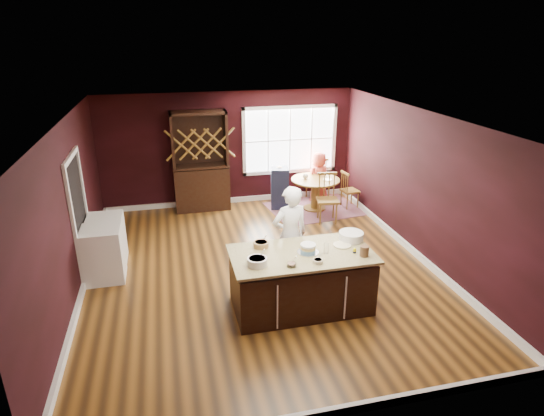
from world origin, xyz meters
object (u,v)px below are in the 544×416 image
Objects in this scene: high_chair at (280,187)px; washer at (103,254)px; hutch at (201,162)px; dining_table at (315,188)px; seated_woman at (319,177)px; toddler at (281,175)px; baker at (290,236)px; layer_cake at (308,248)px; chair_north at (316,178)px; kitchen_island at (301,281)px; dryer at (107,239)px; chair_south at (328,198)px; chair_east at (350,189)px.

washer is (-3.74, -2.58, -0.05)m from high_chair.
dining_table is at bearing -14.25° from hutch.
seated_woman is 1.02m from toddler.
seated_woman is 1.35× the size of washer.
hutch is (-1.10, 3.77, 0.31)m from baker.
chair_north is (1.69, 4.62, -0.45)m from layer_cake.
baker is 1.36× the size of seated_woman.
dining_table is 0.66× the size of baker.
chair_north is (1.79, 4.62, 0.10)m from kitchen_island.
seated_woman is 4.83× the size of toddler.
dryer is (-3.04, 1.47, -0.41)m from baker.
chair_south reaches higher than toddler.
hutch is (-1.84, 0.31, 0.35)m from toddler.
dining_table is at bearing 61.21° from chair_north.
toddler reaches higher than washer.
chair_north is at bearing 26.44° from dryer.
hutch reaches higher than dryer.
chair_south reaches higher than dryer.
high_chair is 3.97× the size of toddler.
baker is at bearing -25.84° from dryer.
seated_woman is 1.22× the size of high_chair.
baker is at bearing 94.80° from layer_cake.
baker is 0.74× the size of hutch.
layer_cake is 4.69m from hutch.
kitchen_island is 3.40m from washer.
toddler is 1.90m from hutch.
toddler is 0.29× the size of dryer.
high_chair is at bearing -121.77° from toddler.
dryer is at bearing 2.63° from seated_woman.
dining_table is 0.84m from high_chair.
layer_cake is 1.25× the size of toddler.
chair_north reaches higher than high_chair.
hutch is at bearing 161.93° from chair_south.
seated_woman is at bearing -3.83° from hutch.
chair_south is 4.63m from dryer.
baker is at bearing -115.53° from dining_table.
toddler is (-0.99, -0.12, 0.18)m from seated_woman.
layer_cake is (0.06, -0.77, 0.13)m from baker.
chair_south is 1.27m from seated_woman.
washer reaches higher than chair_east.
washer is at bearing -123.32° from hutch.
dryer is (0.00, 0.64, -0.02)m from washer.
baker is at bearing 56.79° from chair_north.
dining_table is 2.74m from hutch.
chair_south is (1.54, 3.10, 0.11)m from kitchen_island.
dryer is at bearing 143.35° from kitchen_island.
chair_east is 0.39× the size of hutch.
hutch reaches higher than chair_north.
kitchen_island is 1.69× the size of seated_woman.
kitchen_island is 6.53× the size of layer_cake.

